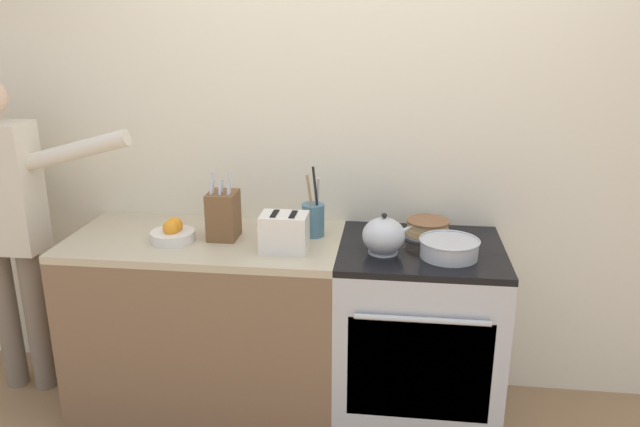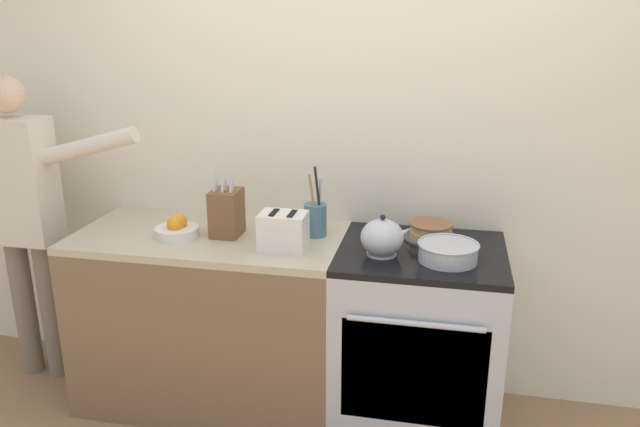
# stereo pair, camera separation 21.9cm
# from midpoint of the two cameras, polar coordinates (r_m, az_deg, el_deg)

# --- Properties ---
(wall_back) EXTENTS (8.00, 0.04, 2.60)m
(wall_back) POSITION_cam_midpoint_polar(r_m,az_deg,el_deg) (3.05, 1.39, 6.76)
(wall_back) COLOR silver
(wall_back) RESTS_ON ground_plane
(counter_cabinet) EXTENTS (1.27, 0.65, 0.89)m
(counter_cabinet) POSITION_cam_midpoint_polar(r_m,az_deg,el_deg) (3.16, -12.06, -9.75)
(counter_cabinet) COLOR brown
(counter_cabinet) RESTS_ON ground_plane
(stove_range) EXTENTS (0.74, 0.68, 0.89)m
(stove_range) POSITION_cam_midpoint_polar(r_m,az_deg,el_deg) (3.00, 6.76, -11.02)
(stove_range) COLOR #B7BABF
(stove_range) RESTS_ON ground_plane
(layer_cake) EXTENTS (0.25, 0.25, 0.08)m
(layer_cake) POSITION_cam_midpoint_polar(r_m,az_deg,el_deg) (2.94, 7.73, -1.41)
(layer_cake) COLOR #4C4C51
(layer_cake) RESTS_ON stove_range
(tea_kettle) EXTENTS (0.23, 0.19, 0.18)m
(tea_kettle) POSITION_cam_midpoint_polar(r_m,az_deg,el_deg) (2.71, 3.59, -2.08)
(tea_kettle) COLOR #B7BABF
(tea_kettle) RESTS_ON stove_range
(mixing_bowl) EXTENTS (0.26, 0.26, 0.08)m
(mixing_bowl) POSITION_cam_midpoint_polar(r_m,az_deg,el_deg) (2.71, 9.48, -3.16)
(mixing_bowl) COLOR #B7BABF
(mixing_bowl) RESTS_ON stove_range
(knife_block) EXTENTS (0.13, 0.16, 0.31)m
(knife_block) POSITION_cam_midpoint_polar(r_m,az_deg,el_deg) (2.93, -10.95, -0.14)
(knife_block) COLOR brown
(knife_block) RESTS_ON counter_cabinet
(utensil_crock) EXTENTS (0.11, 0.11, 0.34)m
(utensil_crock) POSITION_cam_midpoint_polar(r_m,az_deg,el_deg) (2.92, -2.78, -0.51)
(utensil_crock) COLOR #477084
(utensil_crock) RESTS_ON counter_cabinet
(fruit_bowl) EXTENTS (0.20, 0.20, 0.11)m
(fruit_bowl) POSITION_cam_midpoint_polar(r_m,az_deg,el_deg) (2.97, -15.38, -1.77)
(fruit_bowl) COLOR silver
(fruit_bowl) RESTS_ON counter_cabinet
(toaster) EXTENTS (0.22, 0.15, 0.17)m
(toaster) POSITION_cam_midpoint_polar(r_m,az_deg,el_deg) (2.74, -5.58, -1.76)
(toaster) COLOR silver
(toaster) RESTS_ON counter_cabinet
(person_baker) EXTENTS (0.92, 0.20, 1.61)m
(person_baker) POSITION_cam_midpoint_polar(r_m,az_deg,el_deg) (3.44, -28.37, 0.01)
(person_baker) COLOR #7A6B5B
(person_baker) RESTS_ON ground_plane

